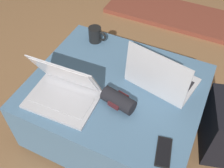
{
  "coord_description": "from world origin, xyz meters",
  "views": [
    {
      "loc": [
        0.39,
        -0.88,
        1.52
      ],
      "look_at": [
        0.01,
        -0.06,
        0.51
      ],
      "focal_mm": 42.0,
      "sensor_mm": 36.0,
      "label": 1
    }
  ],
  "objects_px": {
    "laptop_near": "(64,91)",
    "backpack": "(221,128)",
    "cell_phone": "(164,152)",
    "wrist_brace": "(118,100)",
    "coffee_mug": "(96,35)",
    "laptop_far": "(161,78)"
  },
  "relations": [
    {
      "from": "backpack",
      "to": "wrist_brace",
      "type": "bearing_deg",
      "value": 101.01
    },
    {
      "from": "laptop_near",
      "to": "coffee_mug",
      "type": "distance_m",
      "value": 0.5
    },
    {
      "from": "cell_phone",
      "to": "wrist_brace",
      "type": "relative_size",
      "value": 0.85
    },
    {
      "from": "laptop_far",
      "to": "cell_phone",
      "type": "bearing_deg",
      "value": 122.46
    },
    {
      "from": "backpack",
      "to": "wrist_brace",
      "type": "distance_m",
      "value": 0.68
    },
    {
      "from": "backpack",
      "to": "laptop_near",
      "type": "bearing_deg",
      "value": 97.32
    },
    {
      "from": "laptop_near",
      "to": "backpack",
      "type": "distance_m",
      "value": 0.95
    },
    {
      "from": "backpack",
      "to": "coffee_mug",
      "type": "bearing_deg",
      "value": 65.38
    },
    {
      "from": "laptop_near",
      "to": "cell_phone",
      "type": "relative_size",
      "value": 2.3
    },
    {
      "from": "backpack",
      "to": "coffee_mug",
      "type": "xyz_separation_m",
      "value": [
        -0.9,
        0.14,
        0.29
      ]
    },
    {
      "from": "cell_phone",
      "to": "backpack",
      "type": "height_order",
      "value": "backpack"
    },
    {
      "from": "laptop_far",
      "to": "backpack",
      "type": "bearing_deg",
      "value": -162.07
    },
    {
      "from": "laptop_far",
      "to": "backpack",
      "type": "height_order",
      "value": "laptop_far"
    },
    {
      "from": "laptop_near",
      "to": "wrist_brace",
      "type": "distance_m",
      "value": 0.29
    },
    {
      "from": "wrist_brace",
      "to": "coffee_mug",
      "type": "distance_m",
      "value": 0.55
    },
    {
      "from": "laptop_far",
      "to": "coffee_mug",
      "type": "xyz_separation_m",
      "value": [
        -0.5,
        0.18,
        -0.0
      ]
    },
    {
      "from": "laptop_near",
      "to": "laptop_far",
      "type": "relative_size",
      "value": 0.93
    },
    {
      "from": "laptop_near",
      "to": "backpack",
      "type": "relative_size",
      "value": 0.8
    },
    {
      "from": "wrist_brace",
      "to": "coffee_mug",
      "type": "bearing_deg",
      "value": 130.17
    },
    {
      "from": "laptop_near",
      "to": "laptop_far",
      "type": "height_order",
      "value": "laptop_far"
    },
    {
      "from": "cell_phone",
      "to": "laptop_far",
      "type": "bearing_deg",
      "value": 99.55
    },
    {
      "from": "cell_phone",
      "to": "laptop_near",
      "type": "bearing_deg",
      "value": 160.53
    }
  ]
}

